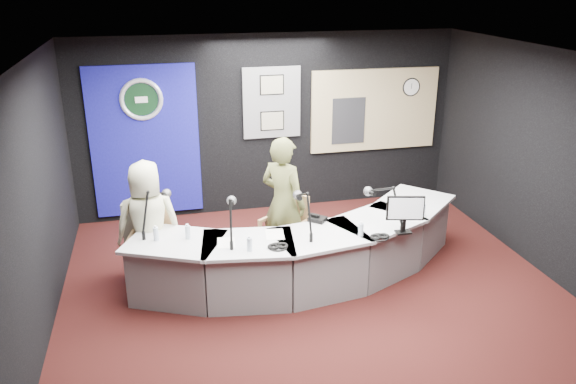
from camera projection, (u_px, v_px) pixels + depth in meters
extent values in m
plane|color=black|center=(320.00, 301.00, 6.82)|extent=(6.00, 6.00, 0.00)
cube|color=silver|center=(325.00, 61.00, 5.83)|extent=(6.00, 6.00, 0.02)
cube|color=black|center=(268.00, 125.00, 9.05)|extent=(6.00, 0.02, 2.80)
cube|color=black|center=(458.00, 356.00, 3.60)|extent=(6.00, 0.02, 2.80)
cube|color=black|center=(30.00, 215.00, 5.69)|extent=(0.02, 6.00, 2.80)
cube|color=black|center=(561.00, 170.00, 6.96)|extent=(0.02, 6.00, 2.80)
cube|color=navy|center=(145.00, 142.00, 8.68)|extent=(1.60, 0.05, 2.30)
torus|color=silver|center=(141.00, 100.00, 8.41)|extent=(0.63, 0.07, 0.63)
cylinder|color=black|center=(141.00, 100.00, 8.41)|extent=(0.48, 0.01, 0.48)
cube|color=slate|center=(272.00, 103.00, 8.91)|extent=(0.90, 0.04, 1.10)
cube|color=gray|center=(272.00, 85.00, 8.78)|extent=(0.34, 0.02, 0.27)
cube|color=gray|center=(272.00, 121.00, 8.98)|extent=(0.34, 0.02, 0.27)
cube|color=tan|center=(375.00, 110.00, 9.35)|extent=(2.12, 0.06, 1.32)
cube|color=#FFC5A1|center=(375.00, 110.00, 9.34)|extent=(2.00, 0.02, 1.20)
cube|color=black|center=(348.00, 121.00, 9.28)|extent=(0.55, 0.02, 0.75)
cylinder|color=white|center=(411.00, 87.00, 9.32)|extent=(0.28, 0.01, 0.28)
cube|color=slate|center=(144.00, 230.00, 7.22)|extent=(0.51, 0.20, 0.70)
imported|color=beige|center=(148.00, 224.00, 6.95)|extent=(0.79, 0.53, 1.59)
imported|color=brown|center=(283.00, 203.00, 7.36)|extent=(0.74, 0.75, 1.75)
cube|color=black|center=(405.00, 208.00, 6.72)|extent=(0.39, 0.12, 0.27)
cube|color=black|center=(317.00, 219.00, 7.15)|extent=(0.26, 0.26, 0.05)
torus|color=black|center=(380.00, 237.00, 6.69)|extent=(0.24, 0.24, 0.04)
torus|color=black|center=(278.00, 246.00, 6.46)|extent=(0.24, 0.24, 0.04)
cube|color=white|center=(226.00, 243.00, 6.58)|extent=(0.23, 0.30, 0.00)
cube|color=white|center=(275.00, 234.00, 6.79)|extent=(0.25, 0.33, 0.00)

